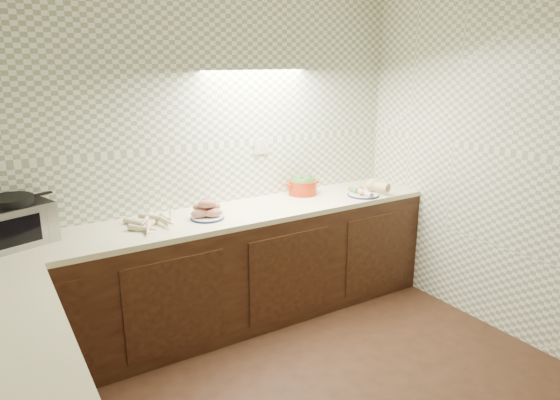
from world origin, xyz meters
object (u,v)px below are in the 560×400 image
dutch_oven (303,185)px  toaster_oven (13,222)px  parsnip_pile (158,222)px  onion_bowl (208,206)px  veg_plate (367,189)px  sweet_potato_plate (207,212)px

dutch_oven → toaster_oven: bearing=-176.9°
toaster_oven → parsnip_pile: size_ratio=1.27×
onion_bowl → veg_plate: veg_plate is taller
toaster_oven → parsnip_pile: (0.86, -0.15, -0.11)m
dutch_oven → veg_plate: dutch_oven is taller
dutch_oven → veg_plate: (0.47, -0.29, -0.04)m
parsnip_pile → veg_plate: bearing=-3.6°
onion_bowl → veg_plate: 1.38m
toaster_oven → veg_plate: toaster_oven is taller
toaster_oven → onion_bowl: bearing=-19.0°
onion_bowl → dutch_oven: (0.89, 0.04, 0.04)m
toaster_oven → dutch_oven: toaster_oven is taller
onion_bowl → veg_plate: bearing=-10.4°
toaster_oven → parsnip_pile: bearing=-28.2°
toaster_oven → dutch_oven: bearing=-17.7°
parsnip_pile → dutch_oven: bearing=7.5°
onion_bowl → dutch_oven: size_ratio=0.49×
toaster_oven → sweet_potato_plate: toaster_oven is taller
toaster_oven → onion_bowl: 1.30m
veg_plate → onion_bowl: bearing=169.6°
toaster_oven → veg_plate: size_ratio=1.56×
parsnip_pile → sweet_potato_plate: sweet_potato_plate is taller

